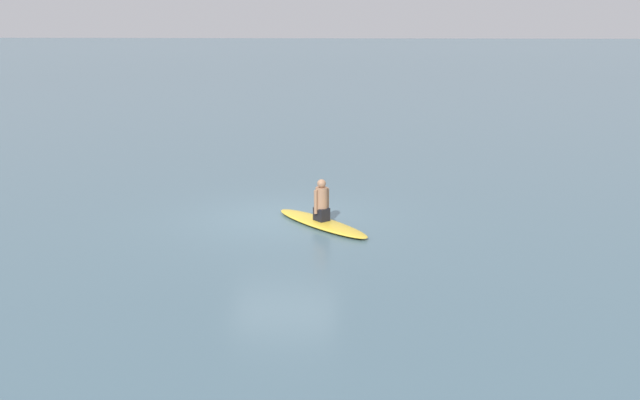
% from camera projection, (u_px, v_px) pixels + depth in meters
% --- Properties ---
extents(ground_plane, '(400.00, 400.00, 0.00)m').
position_uv_depth(ground_plane, '(284.00, 218.00, 17.09)').
color(ground_plane, slate).
extents(surfboard, '(2.60, 2.73, 0.13)m').
position_uv_depth(surfboard, '(322.00, 223.00, 16.44)').
color(surfboard, gold).
rests_on(surfboard, ground).
extents(person_paddler, '(0.41, 0.41, 0.97)m').
position_uv_depth(person_paddler, '(322.00, 202.00, 16.32)').
color(person_paddler, black).
rests_on(person_paddler, surfboard).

